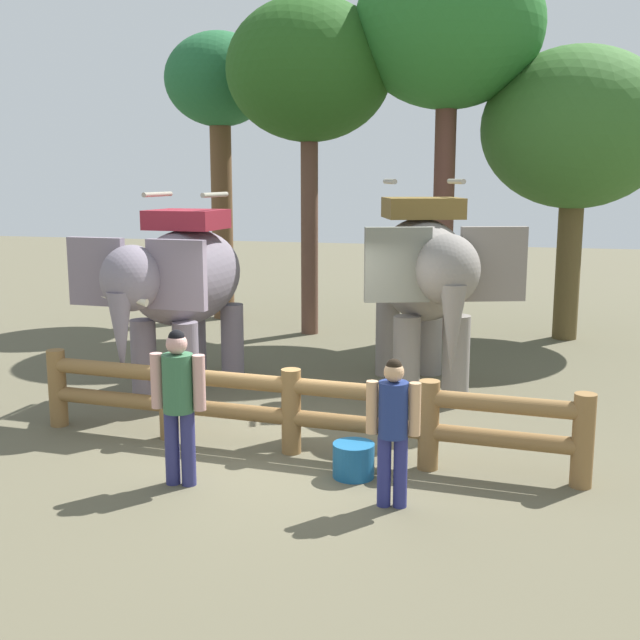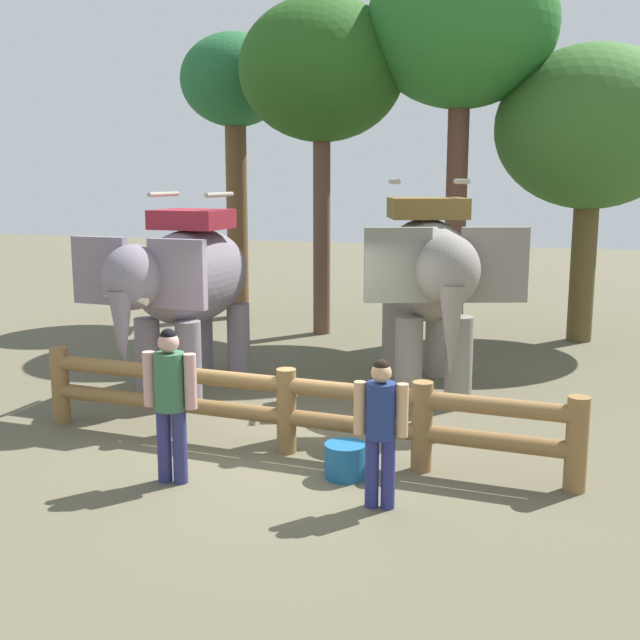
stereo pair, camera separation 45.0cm
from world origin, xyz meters
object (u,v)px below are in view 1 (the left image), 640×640
elephant_near_left (182,283)px  tree_back_center (219,91)px  elephant_center (424,275)px  log_fence (291,405)px  tourist_man_in_blue (178,396)px  tree_far_right (576,130)px  feed_bucket (354,460)px  tree_deep_back (448,30)px  tree_far_left (309,73)px  tourist_woman_in_black (393,422)px

elephant_near_left → tree_back_center: size_ratio=0.55×
elephant_near_left → elephant_center: size_ratio=0.92×
elephant_center → elephant_near_left: bearing=-165.1°
log_fence → tourist_man_in_blue: tourist_man_in_blue is taller
tree_far_right → elephant_center: bearing=-116.0°
tree_back_center → feed_bucket: (5.07, -9.16, -5.05)m
tree_deep_back → tree_back_center: bearing=168.2°
log_fence → elephant_near_left: (-2.36, 2.16, 1.14)m
log_fence → tourist_man_in_blue: (-0.90, -1.26, 0.40)m
tree_far_left → tree_far_right: 5.49m
tree_deep_back → tree_far_left: bearing=-175.0°
elephant_center → tourist_man_in_blue: (-2.12, -4.37, -0.85)m
log_fence → tree_deep_back: tree_deep_back is taller
tourist_woman_in_black → tree_back_center: size_ratio=0.24×
tree_far_left → feed_bucket: 9.75m
elephant_near_left → tree_deep_back: 7.73m
log_fence → elephant_center: (1.22, 3.11, 1.25)m
tree_far_right → tree_far_left: bearing=-171.6°
elephant_near_left → tree_far_left: tree_far_left is taller
tree_back_center → tree_far_left: bearing=-28.4°
tree_far_right → feed_bucket: size_ratio=12.49×
elephant_near_left → tourist_woman_in_black: bearing=-42.0°
elephant_near_left → tourist_woman_in_black: (3.80, -3.43, -0.84)m
tree_deep_back → elephant_center: bearing=-88.2°
elephant_near_left → elephant_center: bearing=14.9°
tree_far_left → feed_bucket: tree_far_left is taller
feed_bucket → elephant_center: bearing=85.0°
elephant_near_left → feed_bucket: size_ratio=7.68×
tourist_man_in_blue → tree_far_right: 10.81m
elephant_center → tree_deep_back: bearing=91.8°
elephant_center → tourist_man_in_blue: 4.93m
tree_far_left → tree_deep_back: bearing=5.0°
tourist_woman_in_black → tree_far_left: size_ratio=0.23×
log_fence → elephant_near_left: bearing=137.6°
tree_far_left → tree_far_right: bearing=8.4°
tourist_woman_in_black → tree_far_right: 10.11m
tourist_woman_in_black → feed_bucket: 1.13m
tourist_woman_in_black → tree_deep_back: tree_deep_back is taller
tourist_woman_in_black → feed_bucket: bearing=128.4°
tourist_man_in_blue → tree_far_left: (-0.79, 8.50, 4.41)m
elephant_center → feed_bucket: 4.06m
elephant_near_left → elephant_center: elephant_center is taller
tree_far_right → tourist_man_in_blue: bearing=-115.9°
elephant_center → tree_deep_back: size_ratio=0.50×
tree_far_right → feed_bucket: bearing=-107.5°
tourist_woman_in_black → tree_back_center: 12.14m
elephant_near_left → tree_back_center: bearing=105.7°
feed_bucket → log_fence: bearing=147.0°
log_fence → tree_deep_back: 9.38m
log_fence → tourist_man_in_blue: 1.60m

